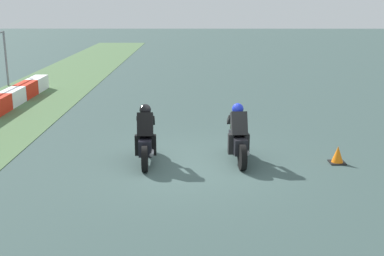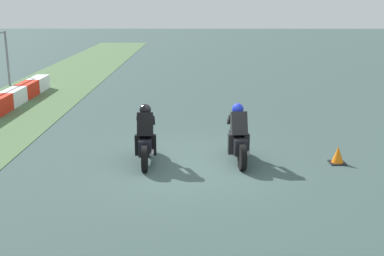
# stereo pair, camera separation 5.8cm
# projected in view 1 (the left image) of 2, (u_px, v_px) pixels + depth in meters

# --- Properties ---
(ground_plane) EXTENTS (120.00, 120.00, 0.00)m
(ground_plane) POSITION_uv_depth(u_px,v_px,m) (193.00, 164.00, 12.52)
(ground_plane) COLOR #384E4B
(rider_lane_a) EXTENTS (2.04, 0.55, 1.51)m
(rider_lane_a) POSITION_uv_depth(u_px,v_px,m) (238.00, 138.00, 12.61)
(rider_lane_a) COLOR black
(rider_lane_a) RESTS_ON ground_plane
(rider_lane_b) EXTENTS (2.04, 0.55, 1.51)m
(rider_lane_b) POSITION_uv_depth(u_px,v_px,m) (146.00, 139.00, 12.51)
(rider_lane_b) COLOR black
(rider_lane_b) RESTS_ON ground_plane
(traffic_cone) EXTENTS (0.40, 0.40, 0.45)m
(traffic_cone) POSITION_uv_depth(u_px,v_px,m) (338.00, 155.00, 12.55)
(traffic_cone) COLOR black
(traffic_cone) RESTS_ON ground_plane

